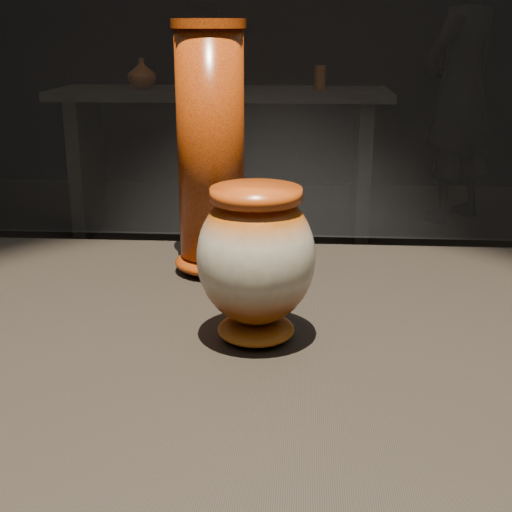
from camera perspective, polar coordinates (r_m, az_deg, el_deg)
The scene contains 7 objects.
main_vase at distance 0.87m, azimuth -0.00°, elevation -0.22°, with size 0.16×0.16×0.19m.
tall_vase at distance 1.10m, azimuth -3.62°, elevation 8.04°, with size 0.16×0.16×0.39m.
back_shelf at distance 4.38m, azimuth -2.75°, elevation 9.75°, with size 2.00×0.60×0.90m.
back_vase_left at distance 4.41m, azimuth -9.12°, elevation 14.21°, with size 0.17×0.17×0.18m, color #9E4817.
back_vase_mid at distance 4.38m, azimuth -2.33°, elevation 14.57°, with size 0.20×0.20×0.20m, color #6C2E09.
back_vase_right at distance 4.35m, azimuth 5.15°, elevation 14.03°, with size 0.07×0.07×0.14m, color #9E4817.
visitor at distance 4.92m, azimuth 16.06°, elevation 12.70°, with size 0.63×0.41×1.73m, color black.
Camera 1 is at (-0.12, -0.83, 1.28)m, focal length 50.00 mm.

